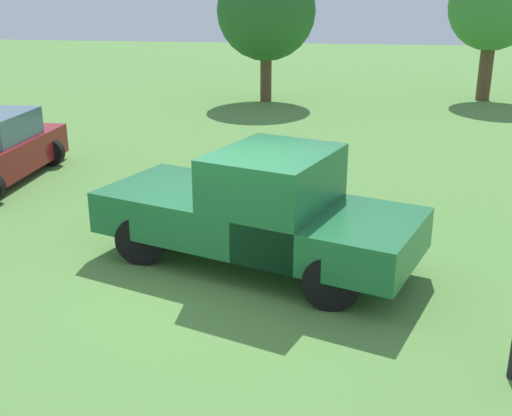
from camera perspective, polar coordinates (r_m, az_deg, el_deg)
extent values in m
plane|color=#54843D|center=(9.22, -2.23, -6.66)|extent=(80.00, 80.00, 0.00)
cylinder|color=black|center=(9.82, -10.27, -2.82)|extent=(0.77, 0.22, 0.77)
cylinder|color=black|center=(11.05, -5.11, -0.03)|extent=(0.77, 0.22, 0.77)
cylinder|color=black|center=(8.40, 6.78, -6.60)|extent=(0.77, 0.22, 0.77)
cylinder|color=black|center=(9.81, 10.28, -2.85)|extent=(0.77, 0.22, 0.77)
cube|color=#1E6638|center=(10.25, -7.18, 0.34)|extent=(2.47, 2.47, 0.64)
cube|color=#1E6638|center=(9.28, 1.58, 0.91)|extent=(2.11, 2.34, 1.40)
cube|color=slate|center=(9.15, 1.61, 3.53)|extent=(1.84, 2.11, 0.48)
cube|color=#1E6638|center=(9.06, 7.05, -2.40)|extent=(2.83, 2.60, 0.60)
cube|color=silver|center=(10.86, -11.05, -0.23)|extent=(0.74, 1.78, 0.16)
cylinder|color=black|center=(15.79, -17.98, 4.79)|extent=(0.64, 0.20, 0.64)
cylinder|color=brown|center=(23.63, 0.90, 12.18)|extent=(0.41, 0.41, 2.16)
sphere|color=#286028|center=(23.45, 0.93, 17.35)|extent=(3.50, 3.50, 3.50)
cylinder|color=brown|center=(25.30, 19.97, 11.83)|extent=(0.49, 0.49, 2.42)
sphere|color=#3D8438|center=(25.15, 20.55, 16.69)|extent=(3.15, 3.15, 3.15)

